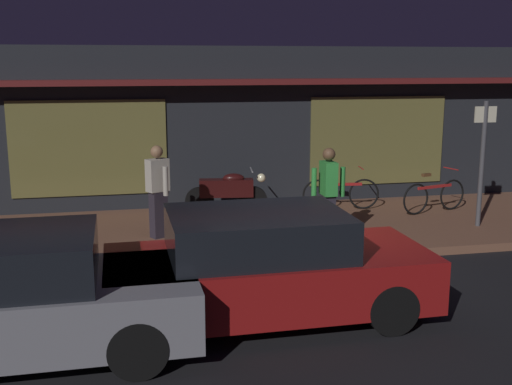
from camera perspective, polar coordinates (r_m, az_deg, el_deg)
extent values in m
plane|color=black|center=(9.49, 4.14, -8.46)|extent=(60.00, 60.00, 0.00)
cube|color=brown|center=(12.24, 0.28, -3.42)|extent=(18.00, 4.00, 0.15)
cube|color=black|center=(15.23, -2.42, 6.14)|extent=(18.00, 2.80, 3.60)
cube|color=brown|center=(13.67, -14.78, 3.87)|extent=(3.20, 0.04, 2.00)
cube|color=brown|center=(14.79, 10.89, 4.61)|extent=(3.20, 0.04, 2.00)
cube|color=#591919|center=(13.54, -1.29, 9.92)|extent=(16.20, 0.50, 0.12)
cylinder|color=black|center=(13.05, -5.09, -0.82)|extent=(0.61, 0.20, 0.60)
cylinder|color=black|center=(13.08, -0.27, -0.75)|extent=(0.61, 0.20, 0.60)
cube|color=black|center=(13.00, -2.69, 0.42)|extent=(1.13, 0.42, 0.36)
ellipsoid|color=black|center=(12.96, -2.04, 1.29)|extent=(0.47, 0.30, 0.20)
sphere|color=#F9EDB7|center=(13.00, 0.48, 1.33)|extent=(0.18, 0.18, 0.18)
cylinder|color=gray|center=(12.95, -0.41, 2.06)|extent=(0.10, 0.55, 0.03)
torus|color=black|center=(13.51, 14.18, -0.58)|extent=(0.65, 0.21, 0.66)
torus|color=black|center=(14.18, 17.22, -0.18)|extent=(0.65, 0.21, 0.66)
cube|color=#A51E1E|center=(13.80, 15.79, 0.52)|extent=(0.88, 0.28, 0.06)
cube|color=brown|center=(13.58, 15.08, 1.54)|extent=(0.21, 0.13, 0.06)
cylinder|color=#A51E1E|center=(14.02, 17.12, 2.07)|extent=(0.14, 0.41, 0.02)
torus|color=black|center=(13.60, 5.58, -0.20)|extent=(0.66, 0.13, 0.66)
torus|color=black|center=(13.81, 9.67, -0.13)|extent=(0.66, 0.13, 0.66)
cube|color=#A51E1E|center=(13.65, 7.67, 0.74)|extent=(0.90, 0.16, 0.06)
cube|color=brown|center=(13.56, 6.66, 1.85)|extent=(0.21, 0.11, 0.06)
cylinder|color=#A51E1E|center=(13.68, 9.43, 2.20)|extent=(0.08, 0.42, 0.02)
cube|color=#28232D|center=(11.52, -8.75, -1.95)|extent=(0.34, 0.31, 0.85)
cube|color=#B2AD9E|center=(11.38, -8.86, 1.55)|extent=(0.44, 0.38, 0.58)
sphere|color=#8C6647|center=(11.31, -8.92, 3.65)|extent=(0.22, 0.22, 0.22)
cylinder|color=#B2AD9E|center=(11.17, -8.14, 1.02)|extent=(0.12, 0.12, 0.52)
cylinder|color=#B2AD9E|center=(11.61, -9.52, 1.38)|extent=(0.12, 0.12, 0.52)
cube|color=#28232D|center=(11.15, 6.45, -2.34)|extent=(0.20, 0.28, 0.85)
cube|color=#2D8C38|center=(11.00, 6.53, 1.27)|extent=(0.23, 0.38, 0.58)
sphere|color=brown|center=(10.94, 6.58, 3.44)|extent=(0.22, 0.22, 0.22)
cylinder|color=#2D8C38|center=(11.10, 7.79, 0.97)|extent=(0.09, 0.09, 0.52)
cylinder|color=#2D8C38|center=(10.93, 5.24, 0.86)|extent=(0.09, 0.09, 0.52)
cylinder|color=#47474C|center=(12.78, 19.66, 2.38)|extent=(0.09, 0.09, 2.40)
cube|color=beige|center=(12.68, 19.95, 6.62)|extent=(0.44, 0.03, 0.30)
cylinder|color=black|center=(8.36, -10.99, -9.14)|extent=(0.64, 0.23, 0.64)
cylinder|color=black|center=(6.92, -10.59, -13.66)|extent=(0.64, 0.23, 0.64)
cube|color=slate|center=(7.65, -21.19, -9.90)|extent=(4.12, 1.80, 0.68)
cylinder|color=black|center=(9.33, 8.13, -6.81)|extent=(0.64, 0.23, 0.64)
cylinder|color=black|center=(7.99, 12.11, -10.19)|extent=(0.64, 0.23, 0.64)
cylinder|color=black|center=(8.79, -8.76, -8.01)|extent=(0.64, 0.23, 0.64)
cylinder|color=black|center=(7.34, -7.90, -12.04)|extent=(0.64, 0.23, 0.64)
cube|color=maroon|center=(8.17, 1.14, -7.69)|extent=(4.12, 1.81, 0.68)
cube|color=black|center=(7.97, 0.11, -4.04)|extent=(2.22, 1.63, 0.64)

